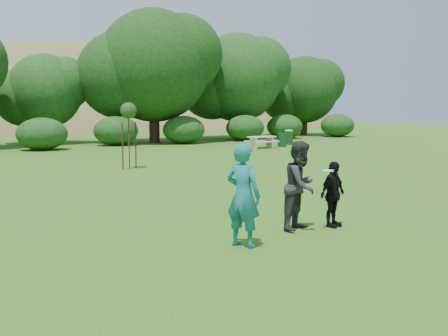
{
  "coord_description": "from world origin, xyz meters",
  "views": [
    {
      "loc": [
        -7.84,
        -9.22,
        2.73
      ],
      "look_at": [
        0.0,
        3.0,
        1.1
      ],
      "focal_mm": 45.0,
      "sensor_mm": 36.0,
      "label": 1
    }
  ],
  "objects_px": {
    "trash_can_near": "(282,140)",
    "trash_can_lidded": "(289,137)",
    "player_teal": "(243,195)",
    "picnic_table": "(262,140)",
    "sapling": "(129,112)",
    "player_black": "(333,194)",
    "player_grey": "(301,186)"
  },
  "relations": [
    {
      "from": "trash_can_near",
      "to": "trash_can_lidded",
      "type": "distance_m",
      "value": 2.15
    },
    {
      "from": "player_teal",
      "to": "picnic_table",
      "type": "relative_size",
      "value": 1.12
    },
    {
      "from": "player_black",
      "to": "picnic_table",
      "type": "bearing_deg",
      "value": 43.09
    },
    {
      "from": "player_black",
      "to": "picnic_table",
      "type": "height_order",
      "value": "player_black"
    },
    {
      "from": "player_grey",
      "to": "player_black",
      "type": "height_order",
      "value": "player_grey"
    },
    {
      "from": "player_teal",
      "to": "player_black",
      "type": "xyz_separation_m",
      "value": [
        2.69,
        0.36,
        -0.26
      ]
    },
    {
      "from": "picnic_table",
      "to": "trash_can_near",
      "type": "bearing_deg",
      "value": 7.62
    },
    {
      "from": "picnic_table",
      "to": "player_teal",
      "type": "bearing_deg",
      "value": -127.34
    },
    {
      "from": "trash_can_near",
      "to": "sapling",
      "type": "height_order",
      "value": "sapling"
    },
    {
      "from": "player_grey",
      "to": "sapling",
      "type": "distance_m",
      "value": 13.22
    },
    {
      "from": "player_grey",
      "to": "picnic_table",
      "type": "height_order",
      "value": "player_grey"
    },
    {
      "from": "player_teal",
      "to": "trash_can_lidded",
      "type": "bearing_deg",
      "value": -64.64
    },
    {
      "from": "trash_can_near",
      "to": "picnic_table",
      "type": "bearing_deg",
      "value": -172.38
    },
    {
      "from": "trash_can_near",
      "to": "sapling",
      "type": "relative_size",
      "value": 0.32
    },
    {
      "from": "player_grey",
      "to": "trash_can_near",
      "type": "distance_m",
      "value": 24.79
    },
    {
      "from": "player_black",
      "to": "sapling",
      "type": "relative_size",
      "value": 0.52
    },
    {
      "from": "player_grey",
      "to": "trash_can_near",
      "type": "height_order",
      "value": "player_grey"
    },
    {
      "from": "player_grey",
      "to": "trash_can_lidded",
      "type": "height_order",
      "value": "player_grey"
    },
    {
      "from": "player_teal",
      "to": "sapling",
      "type": "bearing_deg",
      "value": -37.9
    },
    {
      "from": "player_grey",
      "to": "trash_can_near",
      "type": "relative_size",
      "value": 2.17
    },
    {
      "from": "sapling",
      "to": "picnic_table",
      "type": "bearing_deg",
      "value": 28.31
    },
    {
      "from": "sapling",
      "to": "player_teal",
      "type": "bearing_deg",
      "value": -104.26
    },
    {
      "from": "player_teal",
      "to": "trash_can_near",
      "type": "height_order",
      "value": "player_teal"
    },
    {
      "from": "player_teal",
      "to": "sapling",
      "type": "height_order",
      "value": "sapling"
    },
    {
      "from": "sapling",
      "to": "trash_can_near",
      "type": "bearing_deg",
      "value": 25.82
    },
    {
      "from": "player_teal",
      "to": "sapling",
      "type": "xyz_separation_m",
      "value": [
        3.46,
        13.6,
        1.41
      ]
    },
    {
      "from": "trash_can_near",
      "to": "trash_can_lidded",
      "type": "height_order",
      "value": "trash_can_lidded"
    },
    {
      "from": "trash_can_near",
      "to": "picnic_table",
      "type": "distance_m",
      "value": 1.86
    },
    {
      "from": "player_grey",
      "to": "picnic_table",
      "type": "relative_size",
      "value": 1.09
    },
    {
      "from": "player_teal",
      "to": "picnic_table",
      "type": "distance_m",
      "value": 25.07
    },
    {
      "from": "player_teal",
      "to": "picnic_table",
      "type": "bearing_deg",
      "value": -60.97
    },
    {
      "from": "player_grey",
      "to": "player_teal",
      "type": "bearing_deg",
      "value": 172.25
    }
  ]
}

